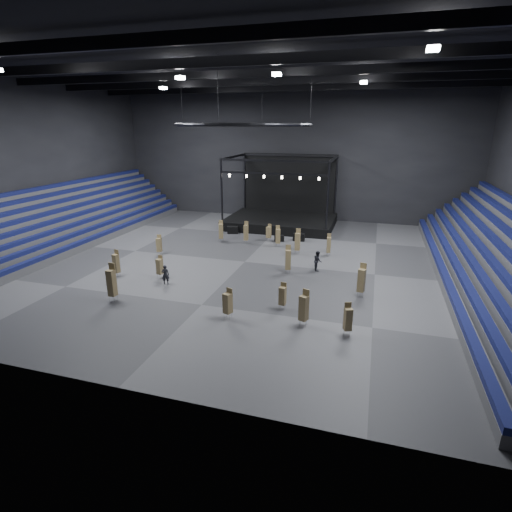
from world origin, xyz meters
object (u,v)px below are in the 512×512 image
(chair_stack_0, at_px, (348,319))
(chair_stack_5, at_px, (278,236))
(flight_case_mid, at_px, (279,238))
(chair_stack_12, at_px, (288,259))
(chair_stack_7, at_px, (246,232))
(crew_member, at_px, (318,261))
(chair_stack_9, at_px, (159,244))
(flight_case_right, at_px, (299,237))
(chair_stack_11, at_px, (160,266))
(chair_stack_6, at_px, (112,282))
(man_center, at_px, (165,275))
(chair_stack_2, at_px, (221,231))
(flight_case_left, at_px, (233,230))
(chair_stack_10, at_px, (298,241))
(chair_stack_15, at_px, (304,307))
(chair_stack_4, at_px, (362,280))
(stage, at_px, (282,214))
(chair_stack_1, at_px, (283,295))
(chair_stack_3, at_px, (269,232))
(chair_stack_13, at_px, (329,245))
(chair_stack_8, at_px, (228,303))
(chair_stack_14, at_px, (116,263))

(chair_stack_0, bearing_deg, chair_stack_5, 92.60)
(flight_case_mid, relative_size, chair_stack_12, 0.40)
(flight_case_mid, height_order, chair_stack_7, chair_stack_7)
(chair_stack_0, xyz_separation_m, crew_member, (-3.64, 11.64, -0.24))
(chair_stack_9, height_order, crew_member, chair_stack_9)
(flight_case_mid, xyz_separation_m, chair_stack_12, (3.23, -10.09, 1.01))
(flight_case_right, relative_size, chair_stack_11, 0.63)
(chair_stack_6, xyz_separation_m, chair_stack_7, (4.90, 18.10, -0.25))
(chair_stack_7, height_order, man_center, chair_stack_7)
(chair_stack_0, relative_size, chair_stack_12, 0.84)
(crew_member, bearing_deg, chair_stack_2, 43.79)
(flight_case_left, xyz_separation_m, chair_stack_10, (9.39, -5.88, 0.93))
(chair_stack_15, bearing_deg, chair_stack_9, 169.75)
(chair_stack_2, height_order, chair_stack_4, chair_stack_4)
(stage, bearing_deg, chair_stack_10, -69.66)
(chair_stack_1, relative_size, chair_stack_6, 0.68)
(flight_case_left, distance_m, chair_stack_9, 11.39)
(chair_stack_9, height_order, chair_stack_10, chair_stack_10)
(chair_stack_0, xyz_separation_m, chair_stack_15, (-2.94, 0.45, 0.18))
(chair_stack_4, relative_size, chair_stack_12, 1.03)
(chair_stack_3, bearing_deg, chair_stack_12, -48.53)
(chair_stack_0, relative_size, chair_stack_3, 1.12)
(crew_member, bearing_deg, chair_stack_13, -23.65)
(chair_stack_3, xyz_separation_m, chair_stack_4, (11.13, -13.42, 0.34))
(chair_stack_8, relative_size, chair_stack_9, 1.02)
(crew_member, bearing_deg, chair_stack_12, 104.60)
(flight_case_right, xyz_separation_m, chair_stack_7, (-5.65, -2.72, 0.86))
(chair_stack_13, bearing_deg, flight_case_left, 148.35)
(chair_stack_14, height_order, chair_stack_15, chair_stack_15)
(chair_stack_15, bearing_deg, chair_stack_11, -178.12)
(chair_stack_11, distance_m, chair_stack_15, 14.73)
(flight_case_left, relative_size, chair_stack_2, 0.54)
(chair_stack_0, bearing_deg, man_center, 140.07)
(flight_case_mid, bearing_deg, chair_stack_4, -53.88)
(chair_stack_1, distance_m, chair_stack_2, 19.03)
(chair_stack_4, height_order, chair_stack_9, chair_stack_4)
(flight_case_right, xyz_separation_m, chair_stack_3, (-3.40, -1.03, 0.63))
(chair_stack_4, xyz_separation_m, chair_stack_11, (-17.27, -0.98, -0.30))
(chair_stack_10, xyz_separation_m, chair_stack_15, (3.48, -15.64, -0.02))
(chair_stack_15, distance_m, crew_member, 11.22)
(chair_stack_12, distance_m, crew_member, 2.99)
(flight_case_mid, xyz_separation_m, chair_stack_7, (-3.50, -1.81, 0.95))
(stage, relative_size, chair_stack_11, 6.66)
(chair_stack_6, xyz_separation_m, chair_stack_15, (14.81, 0.23, -0.19))
(chair_stack_9, relative_size, chair_stack_10, 0.81)
(chair_stack_1, height_order, chair_stack_9, chair_stack_9)
(flight_case_mid, relative_size, chair_stack_14, 0.43)
(chair_stack_12, bearing_deg, chair_stack_13, 49.56)
(chair_stack_1, height_order, chair_stack_15, chair_stack_15)
(chair_stack_12, bearing_deg, chair_stack_15, -87.40)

